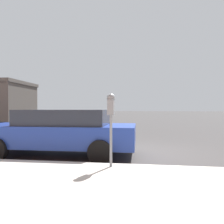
{
  "coord_description": "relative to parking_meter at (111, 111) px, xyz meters",
  "views": [
    {
      "loc": [
        -7.24,
        -0.3,
        1.45
      ],
      "look_at": [
        -2.36,
        0.4,
        1.37
      ],
      "focal_mm": 35.0,
      "sensor_mm": 36.0,
      "label": 1
    }
  ],
  "objects": [
    {
      "name": "parking_meter",
      "position": [
        0.0,
        0.0,
        0.0
      ],
      "size": [
        0.21,
        0.19,
        1.61
      ],
      "color": "gray",
      "rests_on": "sidewalk"
    },
    {
      "name": "ground_plane",
      "position": [
        2.5,
        -0.41,
        -1.4
      ],
      "size": [
        220.0,
        220.0,
        0.0
      ],
      "primitive_type": "plane",
      "color": "#3D3A3A"
    },
    {
      "name": "car_blue",
      "position": [
        1.64,
        1.82,
        -0.64
      ],
      "size": [
        2.06,
        4.71,
        1.41
      ],
      "rotation": [
        0.0,
        0.0,
        0.02
      ],
      "color": "navy",
      "rests_on": "ground_plane"
    }
  ]
}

